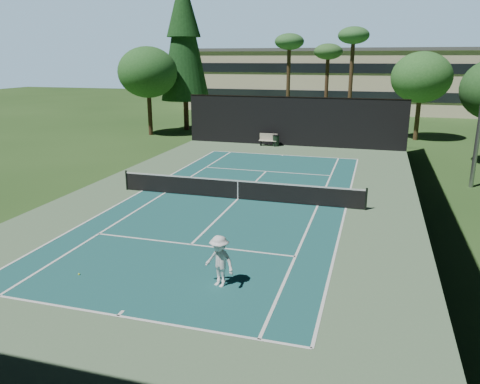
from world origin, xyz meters
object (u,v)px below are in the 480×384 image
object	(u,v)px
tennis_ball_d	(198,182)
tennis_ball_c	(244,190)
tennis_ball_a	(79,274)
tennis_net	(238,189)
player	(219,261)
park_bench	(268,139)
tennis_ball_b	(243,195)
trash_bin	(276,141)

from	to	relation	value
tennis_ball_d	tennis_ball_c	bearing A→B (deg)	-18.57
tennis_ball_a	tennis_net	bearing A→B (deg)	75.25
player	tennis_net	bearing A→B (deg)	123.98
tennis_net	park_bench	size ratio (longest dim) A/B	8.60
tennis_net	tennis_ball_b	xyz separation A→B (m)	(0.09, 0.71, -0.52)
player	trash_bin	bearing A→B (deg)	118.85
tennis_ball_b	park_bench	bearing A→B (deg)	97.87
park_bench	trash_bin	size ratio (longest dim) A/B	1.59
player	tennis_ball_b	bearing A→B (deg)	122.60
tennis_net	tennis_ball_d	xyz separation A→B (m)	(-3.25, 2.67, -0.52)
tennis_ball_b	tennis_ball_a	bearing A→B (deg)	-104.24
tennis_net	tennis_ball_c	world-z (taller)	tennis_net
tennis_ball_c	park_bench	world-z (taller)	park_bench
player	tennis_ball_a	bearing A→B (deg)	-151.74
player	park_bench	bearing A→B (deg)	120.32
tennis_ball_a	trash_bin	distance (m)	25.38
player	tennis_ball_a	xyz separation A→B (m)	(-4.78, -0.62, -0.82)
tennis_ball_c	player	bearing A→B (deg)	-78.23
tennis_ball_d	tennis_ball_a	bearing A→B (deg)	-87.12
tennis_ball_b	tennis_ball_c	size ratio (longest dim) A/B	1.12
tennis_ball_b	tennis_ball_d	xyz separation A→B (m)	(-3.34, 1.96, -0.00)
tennis_net	trash_bin	distance (m)	15.46
tennis_net	park_bench	bearing A→B (deg)	97.20
tennis_ball_c	park_bench	size ratio (longest dim) A/B	0.04
tennis_ball_b	tennis_ball_d	bearing A→B (deg)	149.55
tennis_net	tennis_ball_d	distance (m)	4.24
player	tennis_ball_d	distance (m)	13.18
tennis_ball_c	trash_bin	xyz separation A→B (m)	(-1.19, 13.79, 0.45)
park_bench	tennis_ball_d	bearing A→B (deg)	-95.84
tennis_ball_d	player	bearing A→B (deg)	-65.67
tennis_net	player	distance (m)	9.57
player	tennis_ball_d	xyz separation A→B (m)	(-5.42, 11.99, -0.82)
tennis_ball_a	trash_bin	size ratio (longest dim) A/B	0.08
tennis_net	player	bearing A→B (deg)	-76.88
player	tennis_ball_d	world-z (taller)	player
tennis_ball_c	tennis_ball_d	distance (m)	3.32
tennis_net	trash_bin	size ratio (longest dim) A/B	13.65
tennis_ball_c	tennis_ball_d	world-z (taller)	tennis_ball_d
tennis_net	tennis_ball_a	world-z (taller)	tennis_net
tennis_net	player	world-z (taller)	player
park_bench	tennis_ball_a	bearing A→B (deg)	-91.51
tennis_net	tennis_ball_a	size ratio (longest dim) A/B	174.25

